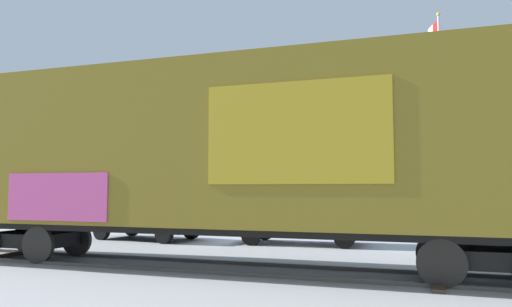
{
  "coord_description": "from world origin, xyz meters",
  "views": [
    {
      "loc": [
        2.64,
        -10.68,
        1.86
      ],
      "look_at": [
        -0.44,
        0.73,
        2.73
      ],
      "focal_mm": 33.54,
      "sensor_mm": 36.0,
      "label": 1
    }
  ],
  "objects": [
    {
      "name": "ground_plane",
      "position": [
        0.0,
        0.0,
        0.0
      ],
      "size": [
        260.0,
        260.0,
        0.0
      ],
      "primitive_type": "plane",
      "color": "#B2B5BC"
    },
    {
      "name": "track",
      "position": [
        -2.22,
        0.07,
        0.04
      ],
      "size": [
        59.99,
        5.02,
        0.08
      ],
      "color": "#4C4742",
      "rests_on": "ground_plane"
    },
    {
      "name": "freight_car",
      "position": [
        -1.02,
        -0.0,
        2.8
      ],
      "size": [
        16.86,
        3.74,
        4.95
      ],
      "color": "olive",
      "rests_on": "ground_plane"
    },
    {
      "name": "flagpole",
      "position": [
        4.84,
        9.92,
        5.65
      ],
      "size": [
        0.4,
        1.42,
        9.09
      ],
      "color": "silver",
      "rests_on": "ground_plane"
    },
    {
      "name": "hillside",
      "position": [
        -0.02,
        57.9,
        5.8
      ],
      "size": [
        159.16,
        31.2,
        16.28
      ],
      "color": "gray",
      "rests_on": "ground_plane"
    },
    {
      "name": "parked_car_black",
      "position": [
        -5.9,
        5.4,
        0.87
      ],
      "size": [
        4.39,
        2.5,
        1.69
      ],
      "color": "black",
      "rests_on": "ground_plane"
    },
    {
      "name": "parked_car_white",
      "position": [
        -0.17,
        5.45,
        0.79
      ],
      "size": [
        4.51,
        2.03,
        1.54
      ],
      "color": "silver",
      "rests_on": "ground_plane"
    }
  ]
}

